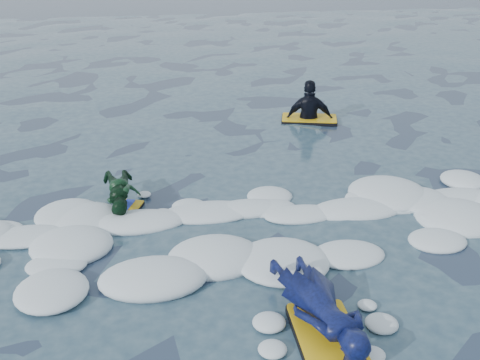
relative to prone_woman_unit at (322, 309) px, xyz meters
name	(u,v)px	position (x,y,z in m)	size (l,w,h in m)	color
ground	(213,276)	(-0.99, 1.15, -0.23)	(120.00, 120.00, 0.00)	#152234
foam_band	(204,235)	(-0.99, 2.18, -0.23)	(12.00, 3.10, 0.30)	white
prone_woman_unit	(322,309)	(0.00, 0.00, 0.00)	(0.94, 1.82, 0.45)	black
prone_child_unit	(122,194)	(-2.08, 3.17, -0.01)	(0.66, 1.21, 0.45)	black
waiting_rider_unit	(309,121)	(1.71, 6.72, -0.22)	(1.27, 0.91, 1.72)	black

